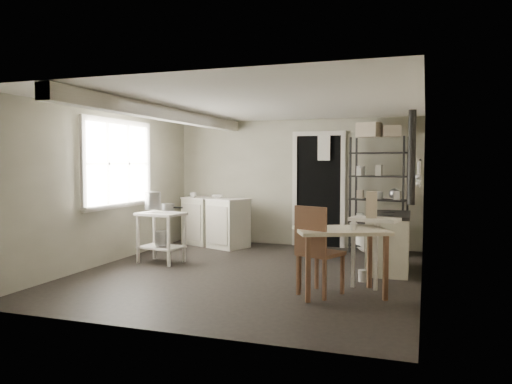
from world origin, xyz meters
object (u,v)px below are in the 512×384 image
(stove, at_px, (388,240))
(work_table, at_px, (340,262))
(base_cabinets, at_px, (215,221))
(prep_table, at_px, (161,236))
(flour_sack, at_px, (367,238))
(shelf_rack, at_px, (379,197))
(chair, at_px, (321,253))
(stockpot, at_px, (153,201))

(stove, relative_size, work_table, 1.02)
(base_cabinets, bearing_deg, stove, 1.17)
(base_cabinets, height_order, stove, base_cabinets)
(prep_table, height_order, flour_sack, prep_table)
(prep_table, xyz_separation_m, stove, (3.30, 0.50, 0.04))
(shelf_rack, xyz_separation_m, chair, (-0.39, -2.90, -0.46))
(shelf_rack, distance_m, stove, 1.49)
(shelf_rack, bearing_deg, prep_table, -137.66)
(chair, bearing_deg, base_cabinets, 155.85)
(stockpot, relative_size, work_table, 0.26)
(base_cabinets, relative_size, chair, 1.29)
(prep_table, distance_m, stove, 3.34)
(prep_table, relative_size, base_cabinets, 0.57)
(stockpot, distance_m, flour_sack, 3.59)
(work_table, relative_size, flour_sack, 2.13)
(base_cabinets, bearing_deg, prep_table, -72.93)
(base_cabinets, bearing_deg, shelf_rack, 25.43)
(prep_table, xyz_separation_m, work_table, (2.87, -0.96, -0.02))
(prep_table, xyz_separation_m, shelf_rack, (3.04, 1.88, 0.55))
(chair, bearing_deg, stove, 90.36)
(shelf_rack, relative_size, stove, 1.89)
(chair, relative_size, flour_sack, 2.18)
(prep_table, relative_size, stove, 0.74)
(chair, bearing_deg, shelf_rack, 105.78)
(stove, distance_m, work_table, 1.53)
(work_table, bearing_deg, base_cabinets, 135.54)
(prep_table, distance_m, chair, 2.84)
(work_table, bearing_deg, prep_table, 161.46)
(stockpot, bearing_deg, prep_table, -11.53)
(stove, bearing_deg, base_cabinets, 157.97)
(base_cabinets, xyz_separation_m, shelf_rack, (2.89, 0.17, 0.49))
(stockpot, xyz_separation_m, shelf_rack, (3.19, 1.84, 0.01))
(stove, distance_m, flour_sack, 1.45)
(prep_table, xyz_separation_m, base_cabinets, (0.15, 1.71, 0.06))
(prep_table, relative_size, chair, 0.74)
(chair, height_order, flour_sack, chair)
(prep_table, bearing_deg, stockpot, 168.47)
(stove, bearing_deg, flour_sack, 107.06)
(base_cabinets, xyz_separation_m, chair, (2.50, -2.73, 0.02))
(prep_table, height_order, shelf_rack, shelf_rack)
(shelf_rack, xyz_separation_m, flour_sack, (-0.19, -0.01, -0.71))
(shelf_rack, height_order, work_table, shelf_rack)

